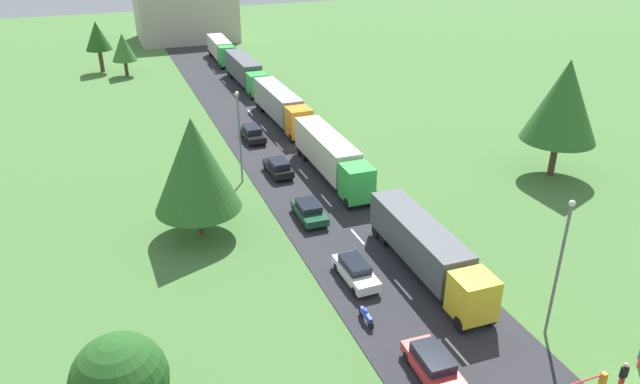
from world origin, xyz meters
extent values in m
cube|color=#2B2B30|center=(0.00, 24.50, 0.03)|extent=(10.00, 140.00, 0.06)
cube|color=white|center=(0.00, 6.85, 0.07)|extent=(0.16, 2.40, 0.01)
cube|color=white|center=(0.00, 13.35, 0.07)|extent=(0.16, 2.40, 0.01)
cube|color=white|center=(0.00, 20.75, 0.07)|extent=(0.16, 2.40, 0.01)
cube|color=white|center=(0.00, 27.37, 0.07)|extent=(0.16, 2.40, 0.01)
cube|color=white|center=(0.00, 33.46, 0.07)|extent=(0.16, 2.40, 0.01)
cube|color=white|center=(0.00, 41.15, 0.07)|extent=(0.16, 2.40, 0.01)
cube|color=white|center=(0.00, 47.25, 0.07)|extent=(0.16, 2.40, 0.01)
cube|color=white|center=(0.00, 53.28, 0.07)|extent=(0.16, 2.40, 0.01)
cube|color=white|center=(0.00, 61.05, 0.07)|extent=(0.16, 2.40, 0.01)
cube|color=white|center=(0.00, 68.35, 0.07)|extent=(0.16, 2.40, 0.01)
cube|color=white|center=(0.00, 75.32, 0.07)|extent=(0.16, 2.40, 0.01)
cube|color=white|center=(0.00, 81.61, 0.07)|extent=(0.16, 2.40, 0.01)
cube|color=yellow|center=(2.22, 8.92, 1.92)|extent=(2.48, 2.33, 2.73)
cube|color=black|center=(2.20, 7.83, 2.41)|extent=(2.10, 0.13, 1.20)
cube|color=#4C5156|center=(2.33, 15.75, 2.17)|extent=(2.67, 10.71, 2.62)
cube|color=black|center=(2.33, 15.75, 0.66)|extent=(1.06, 10.15, 0.24)
cylinder|color=black|center=(3.26, 8.33, 0.56)|extent=(0.37, 1.01, 1.00)
cylinder|color=black|center=(1.16, 8.36, 0.56)|extent=(0.37, 1.01, 1.00)
cylinder|color=black|center=(3.43, 18.93, 0.56)|extent=(0.37, 1.01, 1.00)
cylinder|color=black|center=(1.33, 18.97, 0.56)|extent=(0.37, 1.01, 1.00)
cylinder|color=black|center=(3.45, 20.21, 0.56)|extent=(0.37, 1.01, 1.00)
cylinder|color=black|center=(1.35, 20.25, 0.56)|extent=(0.37, 1.01, 1.00)
cube|color=green|center=(2.19, 25.94, 2.05)|extent=(2.46, 2.58, 2.98)
cube|color=black|center=(2.18, 24.72, 2.59)|extent=(2.10, 0.12, 1.31)
cube|color=beige|center=(2.26, 33.25, 2.35)|extent=(2.60, 11.39, 2.98)
cube|color=black|center=(2.26, 33.25, 0.66)|extent=(1.00, 10.81, 0.24)
cylinder|color=black|center=(3.24, 25.29, 0.56)|extent=(0.36, 1.00, 1.00)
cylinder|color=black|center=(1.14, 25.31, 0.56)|extent=(0.36, 1.00, 1.00)
cylinder|color=black|center=(3.34, 36.65, 0.56)|extent=(0.36, 1.00, 1.00)
cylinder|color=black|center=(1.24, 36.67, 0.56)|extent=(0.36, 1.00, 1.00)
cylinder|color=black|center=(3.35, 38.02, 0.56)|extent=(0.36, 1.00, 1.00)
cylinder|color=black|center=(1.25, 38.04, 0.56)|extent=(0.36, 1.00, 1.00)
cube|color=orange|center=(2.60, 42.24, 2.10)|extent=(2.48, 2.56, 3.08)
cube|color=black|center=(2.62, 41.04, 2.65)|extent=(2.10, 0.13, 1.36)
cube|color=gray|center=(2.48, 49.62, 2.35)|extent=(2.69, 11.59, 2.99)
cube|color=black|center=(2.48, 49.62, 0.66)|extent=(1.08, 10.98, 0.24)
cylinder|color=black|center=(3.66, 41.62, 0.56)|extent=(0.37, 1.01, 1.00)
cylinder|color=black|center=(1.56, 41.59, 0.56)|extent=(0.37, 1.01, 1.00)
cylinder|color=black|center=(3.47, 53.10, 0.56)|extent=(0.37, 1.01, 1.00)
cylinder|color=black|center=(1.37, 53.07, 0.56)|extent=(0.37, 1.01, 1.00)
cylinder|color=black|center=(3.45, 54.49, 0.56)|extent=(0.37, 1.01, 1.00)
cylinder|color=black|center=(1.35, 54.45, 0.56)|extent=(0.37, 1.01, 1.00)
cube|color=green|center=(2.62, 59.27, 1.92)|extent=(2.46, 2.68, 2.72)
cube|color=black|center=(2.63, 58.00, 2.41)|extent=(2.10, 0.12, 1.20)
cube|color=#4C5156|center=(2.56, 66.70, 2.35)|extent=(2.59, 11.54, 2.98)
cube|color=black|center=(2.56, 66.70, 0.66)|extent=(0.99, 10.95, 0.24)
cylinder|color=black|center=(3.68, 58.61, 0.56)|extent=(0.36, 1.00, 1.00)
cylinder|color=black|center=(1.58, 58.59, 0.56)|extent=(0.36, 1.00, 1.00)
cylinder|color=black|center=(3.58, 70.17, 0.56)|extent=(0.36, 1.00, 1.00)
cylinder|color=black|center=(1.48, 70.15, 0.56)|extent=(0.36, 1.00, 1.00)
cylinder|color=black|center=(3.57, 71.55, 0.56)|extent=(0.36, 1.00, 1.00)
cylinder|color=black|center=(1.47, 71.53, 0.56)|extent=(0.36, 1.00, 1.00)
cube|color=green|center=(2.38, 76.42, 2.00)|extent=(2.49, 2.32, 2.87)
cube|color=black|center=(2.36, 75.34, 2.51)|extent=(2.10, 0.15, 1.26)
cube|color=beige|center=(2.53, 82.53, 2.19)|extent=(2.73, 9.32, 2.66)
cube|color=black|center=(2.53, 82.53, 0.66)|extent=(1.12, 8.81, 0.24)
cylinder|color=black|center=(3.42, 75.82, 0.56)|extent=(0.37, 1.01, 1.00)
cylinder|color=black|center=(1.32, 75.88, 0.56)|extent=(0.37, 1.01, 1.00)
cylinder|color=black|center=(3.65, 85.28, 0.56)|extent=(0.37, 1.01, 1.00)
cylinder|color=black|center=(1.55, 85.33, 0.56)|extent=(0.37, 1.01, 1.00)
cylinder|color=black|center=(3.68, 86.39, 0.56)|extent=(0.37, 1.01, 1.00)
cylinder|color=black|center=(1.58, 86.44, 0.56)|extent=(0.37, 1.01, 1.00)
cube|color=red|center=(-2.31, 5.54, 0.69)|extent=(1.97, 4.58, 0.61)
cube|color=black|center=(-2.31, 5.77, 1.26)|extent=(1.62, 2.58, 0.54)
cylinder|color=black|center=(-1.45, 7.05, 0.38)|extent=(0.24, 0.65, 0.64)
cylinder|color=black|center=(-3.08, 7.11, 0.38)|extent=(0.24, 0.65, 0.64)
cube|color=white|center=(-2.55, 15.37, 0.70)|extent=(1.77, 4.48, 0.65)
cube|color=black|center=(-2.55, 15.59, 1.28)|extent=(1.47, 2.52, 0.51)
cylinder|color=black|center=(-1.77, 13.86, 0.38)|extent=(0.23, 0.64, 0.64)
cylinder|color=black|center=(-3.28, 13.84, 0.38)|extent=(0.23, 0.64, 0.64)
cylinder|color=black|center=(-1.81, 16.89, 0.38)|extent=(0.23, 0.64, 0.64)
cylinder|color=black|center=(-3.32, 16.87, 0.38)|extent=(0.23, 0.64, 0.64)
cube|color=#19472D|center=(-2.51, 24.73, 0.68)|extent=(1.99, 4.34, 0.60)
cube|color=black|center=(-2.51, 24.94, 1.23)|extent=(1.65, 2.44, 0.50)
cylinder|color=black|center=(-1.70, 23.25, 0.38)|extent=(0.23, 0.64, 0.64)
cylinder|color=black|center=(-3.40, 23.29, 0.38)|extent=(0.23, 0.64, 0.64)
cylinder|color=black|center=(-1.63, 26.17, 0.38)|extent=(0.23, 0.64, 0.64)
cylinder|color=black|center=(-3.33, 26.21, 0.38)|extent=(0.23, 0.64, 0.64)
cube|color=black|center=(-2.26, 34.14, 0.71)|extent=(1.94, 4.19, 0.65)
cube|color=black|center=(-2.25, 33.93, 1.31)|extent=(1.59, 2.36, 0.56)
cylinder|color=black|center=(-3.10, 35.51, 0.38)|extent=(0.24, 0.65, 0.64)
cylinder|color=black|center=(-1.52, 35.57, 0.38)|extent=(0.24, 0.65, 0.64)
cylinder|color=black|center=(-3.00, 32.71, 0.38)|extent=(0.24, 0.65, 0.64)
cylinder|color=black|center=(-1.41, 32.77, 0.38)|extent=(0.24, 0.65, 0.64)
cube|color=black|center=(-2.15, 43.89, 0.69)|extent=(1.93, 4.54, 0.61)
cube|color=black|center=(-2.15, 44.12, 1.28)|extent=(1.60, 2.55, 0.58)
cylinder|color=black|center=(-1.30, 42.37, 0.38)|extent=(0.23, 0.64, 0.64)
cylinder|color=black|center=(-2.95, 42.34, 0.38)|extent=(0.23, 0.64, 0.64)
cylinder|color=black|center=(-1.35, 45.44, 0.38)|extent=(0.23, 0.64, 0.64)
cylinder|color=black|center=(-3.00, 45.41, 0.38)|extent=(0.23, 0.64, 0.64)
cylinder|color=black|center=(-3.76, 11.74, 0.38)|extent=(0.12, 0.64, 0.64)
cylinder|color=black|center=(-3.76, 10.44, 0.38)|extent=(0.14, 0.64, 0.64)
cube|color=blue|center=(-3.76, 11.09, 0.60)|extent=(0.20, 1.40, 0.36)
ellipsoid|color=blue|center=(-3.76, 11.24, 0.83)|extent=(0.28, 0.52, 0.28)
cube|color=orange|center=(5.60, 1.72, 0.53)|extent=(0.28, 0.28, 1.05)
cylinder|color=red|center=(6.33, 1.29, 0.44)|extent=(0.16, 0.16, 0.89)
cylinder|color=red|center=(6.53, 1.29, 0.44)|extent=(0.16, 0.16, 0.89)
cube|color=black|center=(6.43, 1.29, 1.22)|extent=(0.38, 0.22, 0.66)
sphere|color=beige|center=(6.43, 1.29, 1.71)|extent=(0.24, 0.24, 0.24)
cylinder|color=red|center=(8.78, 2.27, 0.40)|extent=(0.16, 0.16, 0.80)
cylinder|color=slate|center=(5.87, 6.41, 4.31)|extent=(0.18, 0.18, 8.61)
sphere|color=silver|center=(5.87, 6.41, 8.73)|extent=(0.36, 0.36, 0.36)
cylinder|color=slate|center=(-5.82, 33.90, 4.16)|extent=(0.18, 0.18, 8.32)
sphere|color=silver|center=(-5.82, 33.90, 8.44)|extent=(0.36, 0.36, 0.36)
cylinder|color=#513823|center=(-12.84, 77.37, 1.14)|extent=(0.53, 0.53, 2.28)
cone|color=#38702D|center=(-12.84, 77.37, 4.28)|extent=(3.63, 3.63, 3.99)
cylinder|color=#513823|center=(22.04, 25.11, 1.77)|extent=(0.63, 0.63, 3.55)
cone|color=#2D6628|center=(22.04, 25.11, 7.28)|extent=(6.79, 6.79, 7.47)
cylinder|color=#513823|center=(-11.14, 25.65, 1.13)|extent=(0.38, 0.38, 2.25)
cone|color=#2D6628|center=(-11.14, 25.65, 5.86)|extent=(6.56, 6.56, 7.21)
cylinder|color=#513823|center=(-16.18, 81.24, 1.67)|extent=(0.64, 0.64, 3.34)
cone|color=#23561E|center=(-16.18, 81.24, 5.49)|extent=(3.90, 3.90, 4.29)
sphere|color=#23561E|center=(-17.92, 6.51, 4.22)|extent=(4.32, 4.32, 4.32)
cube|color=#B2A899|center=(0.27, 101.71, 4.50)|extent=(17.83, 13.90, 9.00)
camera|label=1|loc=(-16.64, -14.96, 22.97)|focal=33.03mm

